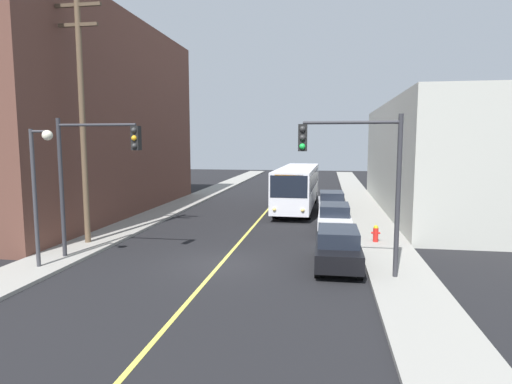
% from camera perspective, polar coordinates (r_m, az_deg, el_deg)
% --- Properties ---
extents(ground_plane, '(120.00, 120.00, 0.00)m').
position_cam_1_polar(ground_plane, '(18.56, -4.68, -9.47)').
color(ground_plane, black).
extents(sidewalk_left, '(2.50, 90.00, 0.15)m').
position_cam_1_polar(sidewalk_left, '(30.08, -13.54, -3.22)').
color(sidewalk_left, gray).
rests_on(sidewalk_left, ground).
extents(sidewalk_right, '(2.50, 90.00, 0.15)m').
position_cam_1_polar(sidewalk_right, '(27.91, 15.15, -4.03)').
color(sidewalk_right, gray).
rests_on(sidewalk_right, ground).
extents(lane_stripe_center, '(0.16, 60.00, 0.01)m').
position_cam_1_polar(lane_stripe_center, '(32.98, 1.62, -2.29)').
color(lane_stripe_center, '#D8CC4C').
rests_on(lane_stripe_center, ground).
extents(building_left_brick, '(10.00, 23.23, 13.55)m').
position_cam_1_polar(building_left_brick, '(33.27, -23.44, 8.94)').
color(building_left_brick, brown).
rests_on(building_left_brick, ground).
extents(building_right_warehouse, '(12.00, 24.04, 7.92)m').
position_cam_1_polar(building_right_warehouse, '(34.98, 26.23, 4.05)').
color(building_right_warehouse, '#B2B2A8').
rests_on(building_right_warehouse, ground).
extents(city_bus, '(2.87, 12.21, 3.20)m').
position_cam_1_polar(city_bus, '(32.92, 5.52, 0.85)').
color(city_bus, silver).
rests_on(city_bus, ground).
extents(parked_car_black, '(1.84, 4.41, 1.62)m').
position_cam_1_polar(parked_car_black, '(18.15, 10.76, -7.18)').
color(parked_car_black, black).
rests_on(parked_car_black, ground).
extents(parked_car_white, '(1.84, 4.41, 1.62)m').
position_cam_1_polar(parked_car_white, '(25.00, 10.31, -3.35)').
color(parked_car_white, silver).
rests_on(parked_car_white, ground).
extents(parked_car_silver, '(1.93, 4.45, 1.62)m').
position_cam_1_polar(parked_car_silver, '(31.11, 9.94, -1.37)').
color(parked_car_silver, '#B7B7BC').
rests_on(parked_car_silver, ground).
extents(utility_pole_near, '(2.40, 0.28, 11.99)m').
position_cam_1_polar(utility_pole_near, '(22.81, -22.02, 10.04)').
color(utility_pole_near, brown).
rests_on(utility_pole_near, sidewalk_left).
extents(traffic_signal_left_corner, '(3.75, 0.48, 6.00)m').
position_cam_1_polar(traffic_signal_left_corner, '(19.52, -20.74, 3.75)').
color(traffic_signal_left_corner, '#2D2D33').
rests_on(traffic_signal_left_corner, sidewalk_left).
extents(traffic_signal_right_corner, '(3.75, 0.48, 6.00)m').
position_cam_1_polar(traffic_signal_right_corner, '(16.30, 13.06, 3.51)').
color(traffic_signal_right_corner, '#2D2D33').
rests_on(traffic_signal_right_corner, sidewalk_right).
extents(street_lamp_left, '(0.98, 0.40, 5.50)m').
position_cam_1_polar(street_lamp_left, '(18.99, -26.79, 1.70)').
color(street_lamp_left, '#38383D').
rests_on(street_lamp_left, sidewalk_left).
extents(fire_hydrant, '(0.44, 0.26, 0.84)m').
position_cam_1_polar(fire_hydrant, '(22.52, 15.55, -5.27)').
color(fire_hydrant, red).
rests_on(fire_hydrant, sidewalk_right).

